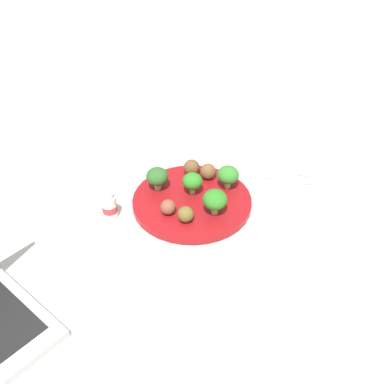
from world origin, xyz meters
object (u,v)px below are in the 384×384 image
meatball_front_left (186,214)px  meatball_mid_left (208,171)px  broccoli_floret_back_left (215,200)px  broccoli_floret_back_right (157,177)px  napkin (291,180)px  broccoli_floret_center (192,181)px  fork (292,174)px  yogurt_bottle (110,208)px  meatball_far_rim (168,207)px  plate (192,201)px  knife (297,182)px  meatball_near_rim (192,167)px  broccoli_floret_near_rim (228,175)px

meatball_front_left → meatball_mid_left: bearing=57.8°
broccoli_floret_back_left → meatball_mid_left: 0.14m
broccoli_floret_back_right → broccoli_floret_back_left: broccoli_floret_back_left is taller
napkin → broccoli_floret_center: bearing=-177.9°
napkin → fork: 0.02m
yogurt_bottle → meatball_far_rim: bearing=-14.7°
broccoli_floret_back_left → meatball_front_left: broccoli_floret_back_left is taller
broccoli_floret_center → napkin: 0.27m
plate → meatball_front_left: meatball_front_left is taller
meatball_front_left → yogurt_bottle: 0.17m
meatball_far_rim → knife: size_ratio=0.24×
broccoli_floret_center → broccoli_floret_back_right: (-0.08, 0.04, 0.00)m
knife → napkin: bearing=109.3°
meatball_mid_left → fork: size_ratio=0.33×
meatball_mid_left → knife: (0.21, -0.06, -0.03)m
broccoli_floret_center → plate: bearing=-106.4°
broccoli_floret_back_right → meatball_near_rim: size_ratio=1.42×
meatball_front_left → yogurt_bottle: (-0.16, 0.07, -0.00)m
broccoli_floret_center → broccoli_floret_near_rim: 0.09m
broccoli_floret_back_right → knife: (0.34, -0.05, -0.04)m
broccoli_floret_back_left → napkin: 0.25m
broccoli_floret_back_right → meatball_far_rim: bearing=-86.3°
meatball_near_rim → yogurt_bottle: yogurt_bottle is taller
broccoli_floret_near_rim → napkin: broccoli_floret_near_rim is taller
broccoli_floret_center → meatball_front_left: bearing=-112.3°
plate → yogurt_bottle: bearing=-178.6°
broccoli_floret_back_right → yogurt_bottle: 0.14m
plate → meatball_front_left: bearing=-114.0°
meatball_near_rim → broccoli_floret_back_right: bearing=-157.2°
broccoli_floret_near_rim → meatball_mid_left: (-0.04, 0.05, -0.02)m
broccoli_floret_back_right → meatball_near_rim: 0.10m
plate → broccoli_floret_center: (0.01, 0.02, 0.04)m
meatball_far_rim → meatball_mid_left: 0.16m
meatball_near_rim → knife: meatball_near_rim is taller
broccoli_floret_back_left → meatball_front_left: size_ratio=1.67×
yogurt_bottle → fork: bearing=6.4°
broccoli_floret_back_left → yogurt_bottle: 0.24m
broccoli_floret_back_right → meatball_mid_left: (0.13, 0.01, -0.02)m
broccoli_floret_center → fork: 0.27m
broccoli_floret_back_left → meatball_mid_left: broccoli_floret_back_left is taller
plate → meatball_front_left: size_ratio=7.70×
broccoli_floret_center → meatball_mid_left: bearing=44.3°
meatball_near_rim → meatball_far_rim: bearing=-122.9°
broccoli_floret_back_right → knife: size_ratio=0.39×
broccoli_floret_back_right → napkin: size_ratio=0.34×
plate → meatball_near_rim: 0.10m
napkin → knife: 0.02m
meatball_far_rim → meatball_front_left: (0.03, -0.03, 0.00)m
plate → meatball_mid_left: bearing=50.8°
broccoli_floret_back_left → fork: (0.24, 0.11, -0.05)m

